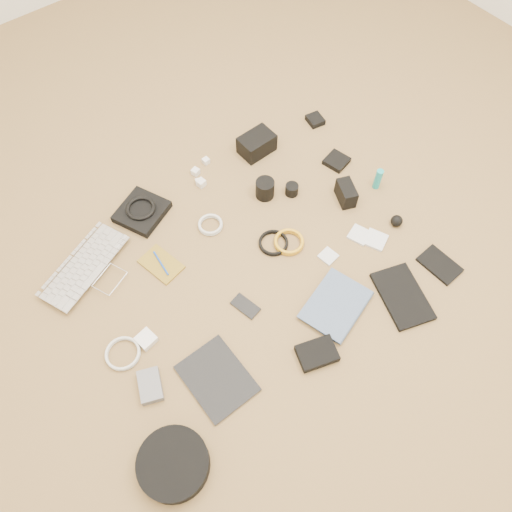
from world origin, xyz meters
TOP-DOWN VIEW (x-y plane):
  - laptop at (-0.47, 0.33)m, footprint 0.44×0.38m
  - headphone_pouch at (-0.19, 0.47)m, footprint 0.24×0.23m
  - headphones at (-0.19, 0.47)m, footprint 0.15×0.15m
  - charger_a at (0.08, 0.45)m, footprint 0.03×0.03m
  - charger_b at (0.17, 0.53)m, footprint 0.03×0.03m
  - charger_c at (0.10, 0.51)m, footprint 0.04×0.04m
  - charger_d at (0.08, 0.44)m, footprint 0.04×0.04m
  - dslr_camera at (0.39, 0.45)m, footprint 0.15×0.11m
  - lens_pouch at (0.70, 0.42)m, footprint 0.08×0.09m
  - notebook_olive at (-0.26, 0.22)m, footprint 0.13×0.18m
  - pen_blue at (-0.26, 0.22)m, footprint 0.02×0.12m
  - cable_white_a at (-0.01, 0.25)m, footprint 0.13×0.13m
  - lens_a at (0.26, 0.23)m, footprint 0.09×0.09m
  - lens_b at (0.35, 0.17)m, footprint 0.07×0.07m
  - card_reader at (0.61, 0.18)m, footprint 0.11×0.11m
  - power_brick at (-0.47, -0.01)m, footprint 0.07×0.07m
  - cable_white_b at (-0.56, -0.00)m, footprint 0.16×0.16m
  - cable_black at (0.13, 0.02)m, footprint 0.15×0.15m
  - cable_yellow at (0.18, -0.01)m, footprint 0.12×0.12m
  - flash at (0.51, 0.01)m, footprint 0.09×0.12m
  - lens_cleaner at (0.65, -0.02)m, footprint 0.03×0.03m
  - battery_charger at (-0.54, -0.16)m, footprint 0.11×0.13m
  - tablet at (-0.35, -0.27)m, footprint 0.19×0.25m
  - phone at (-0.12, -0.12)m, footprint 0.08×0.11m
  - filter_case_left at (0.26, -0.15)m, footprint 0.07×0.07m
  - filter_case_mid at (0.43, -0.15)m, footprint 0.10×0.10m
  - filter_case_right at (0.46, -0.21)m, footprint 0.11×0.11m
  - air_blower at (0.58, -0.21)m, footprint 0.05×0.05m
  - headphone_case at (-0.62, -0.41)m, footprint 0.24×0.24m
  - drive_case at (-0.04, -0.42)m, footprint 0.16×0.13m
  - paperback at (0.17, -0.41)m, footprint 0.28×0.24m
  - notebook_black_a at (0.36, -0.45)m, footprint 0.22×0.28m
  - notebook_black_b at (0.57, -0.44)m, footprint 0.11×0.16m

SIDE VIEW (x-z plane):
  - phone at x=-0.12m, z-range 0.00..0.01m
  - filter_case_left at x=0.26m, z-range 0.00..0.01m
  - notebook_olive at x=-0.26m, z-range 0.00..0.01m
  - cable_white_b at x=-0.56m, z-range 0.00..0.01m
  - cable_black at x=0.13m, z-range 0.00..0.01m
  - filter_case_mid at x=0.43m, z-range 0.00..0.01m
  - tablet at x=-0.35m, z-range 0.00..0.01m
  - filter_case_right at x=0.46m, z-range 0.00..0.01m
  - cable_white_a at x=-0.01m, z-range 0.00..0.01m
  - notebook_black_b at x=0.57m, z-range 0.00..0.01m
  - cable_yellow at x=0.18m, z-range 0.00..0.01m
  - notebook_black_a at x=0.36m, z-range 0.00..0.02m
  - card_reader at x=0.61m, z-range 0.00..0.02m
  - charger_a at x=0.08m, z-range 0.00..0.02m
  - paperback at x=0.17m, z-range 0.00..0.02m
  - charger_b at x=0.17m, z-range 0.00..0.02m
  - pen_blue at x=-0.26m, z-range 0.01..0.02m
  - power_brick at x=-0.47m, z-range 0.00..0.03m
  - lens_pouch at x=0.70m, z-range 0.00..0.03m
  - charger_c at x=0.10m, z-range 0.00..0.03m
  - laptop at x=-0.47m, z-range 0.00..0.03m
  - charger_d at x=0.08m, z-range 0.00..0.03m
  - battery_charger at x=-0.54m, z-range 0.00..0.03m
  - headphone_pouch at x=-0.19m, z-range 0.00..0.03m
  - drive_case at x=-0.04m, z-range 0.00..0.03m
  - air_blower at x=0.58m, z-range 0.00..0.05m
  - lens_b at x=0.35m, z-range 0.00..0.05m
  - headphone_case at x=-0.62m, z-range 0.00..0.06m
  - headphones at x=-0.19m, z-range 0.03..0.05m
  - flash at x=0.51m, z-range 0.00..0.08m
  - lens_a at x=0.26m, z-range 0.00..0.08m
  - dslr_camera at x=0.39m, z-range 0.00..0.09m
  - lens_cleaner at x=0.65m, z-range 0.00..0.10m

